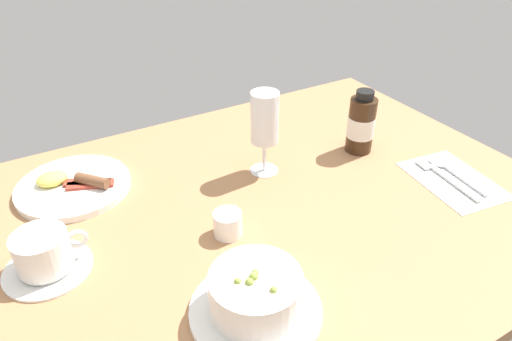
{
  "coord_description": "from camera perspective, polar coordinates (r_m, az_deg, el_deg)",
  "views": [
    {
      "loc": [
        -38.5,
        -60.54,
        53.95
      ],
      "look_at": [
        -2.46,
        1.25,
        7.54
      ],
      "focal_mm": 32.66,
      "sensor_mm": 36.0,
      "label": 1
    }
  ],
  "objects": [
    {
      "name": "sauce_bottle_brown",
      "position": [
        1.06,
        12.74,
        5.54
      ],
      "size": [
        6.05,
        6.05,
        14.47
      ],
      "color": "#382314",
      "rests_on": "ground_plane"
    },
    {
      "name": "creamer_jug",
      "position": [
        0.81,
        -3.44,
        -6.45
      ],
      "size": [
        5.96,
        5.16,
        5.12
      ],
      "color": "white",
      "rests_on": "ground_plane"
    },
    {
      "name": "ground_plane",
      "position": [
        0.91,
        1.75,
        -4.74
      ],
      "size": [
        110.0,
        84.0,
        3.0
      ],
      "primitive_type": "cube",
      "color": "#A8754C"
    },
    {
      "name": "cutlery_setting",
      "position": [
        1.04,
        22.88,
        -0.91
      ],
      "size": [
        16.44,
        21.51,
        0.9
      ],
      "color": "white",
      "rests_on": "ground_plane"
    },
    {
      "name": "breakfast_plate",
      "position": [
        1.0,
        -21.48,
        -1.72
      ],
      "size": [
        22.24,
        22.24,
        3.7
      ],
      "color": "white",
      "rests_on": "ground_plane"
    },
    {
      "name": "coffee_cup",
      "position": [
        0.81,
        -24.54,
        -9.31
      ],
      "size": [
        14.0,
        13.85,
        7.06
      ],
      "color": "white",
      "rests_on": "ground_plane"
    },
    {
      "name": "porridge_bowl",
      "position": [
        0.68,
        -0.06,
        -15.12
      ],
      "size": [
        19.16,
        19.16,
        8.17
      ],
      "color": "white",
      "rests_on": "ground_plane"
    },
    {
      "name": "wine_glass",
      "position": [
        0.93,
        1.07,
        6.03
      ],
      "size": [
        5.98,
        5.98,
        17.88
      ],
      "color": "white",
      "rests_on": "ground_plane"
    }
  ]
}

